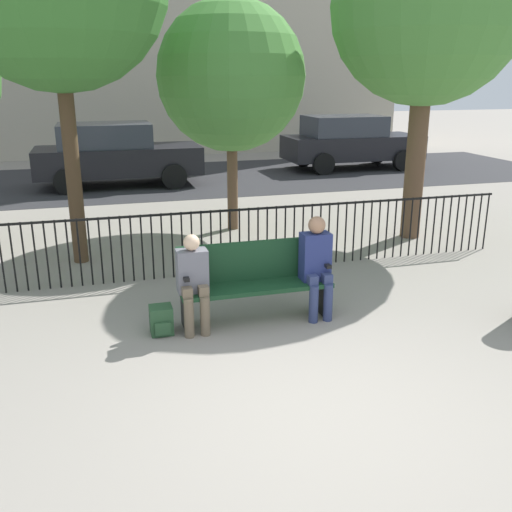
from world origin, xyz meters
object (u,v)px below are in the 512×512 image
at_px(seated_person_1, 317,262).
at_px(tree_2, 428,7).
at_px(tree_0, 231,76).
at_px(parked_car_1, 115,154).
at_px(park_bench, 254,279).
at_px(seated_person_0, 193,278).
at_px(backpack, 161,320).
at_px(parked_car_0, 350,141).

xyz_separation_m(seated_person_1, tree_2, (2.95, 2.87, 3.14)).
distance_m(tree_0, parked_car_1, 5.80).
distance_m(seated_person_1, tree_2, 5.18).
distance_m(park_bench, seated_person_1, 0.76).
bearing_deg(tree_2, seated_person_0, -146.97).
distance_m(backpack, parked_car_1, 9.45).
xyz_separation_m(park_bench, parked_car_1, (-1.14, 9.29, 0.35)).
relative_size(park_bench, seated_person_1, 1.46).
height_order(seated_person_0, parked_car_1, parked_car_1).
relative_size(seated_person_0, tree_2, 0.21).
distance_m(backpack, tree_0, 5.34).
relative_size(seated_person_1, parked_car_0, 0.29).
bearing_deg(parked_car_0, tree_0, -130.30).
bearing_deg(seated_person_0, tree_2, 33.03).
relative_size(park_bench, parked_car_1, 0.42).
distance_m(tree_0, tree_2, 3.42).
relative_size(tree_2, parked_car_0, 1.29).
bearing_deg(backpack, park_bench, 6.63).
relative_size(park_bench, seated_person_0, 1.59).
height_order(tree_0, tree_2, tree_2).
distance_m(parked_car_0, parked_car_1, 7.19).
xyz_separation_m(backpack, parked_car_0, (7.09, 10.44, 0.68)).
bearing_deg(park_bench, backpack, -173.37).
relative_size(seated_person_0, backpack, 3.47).
xyz_separation_m(parked_car_0, parked_car_1, (-7.12, -1.02, 0.00)).
height_order(backpack, parked_car_1, parked_car_1).
bearing_deg(backpack, seated_person_0, -0.79).
relative_size(seated_person_1, tree_0, 0.30).
bearing_deg(park_bench, seated_person_1, -10.04).
distance_m(backpack, tree_2, 6.68).
bearing_deg(tree_0, tree_2, -25.76).
bearing_deg(parked_car_1, backpack, -89.83).
bearing_deg(tree_2, tree_0, 154.24).
distance_m(seated_person_1, parked_car_0, 11.69).
bearing_deg(backpack, parked_car_1, 90.17).
distance_m(seated_person_0, seated_person_1, 1.46).
xyz_separation_m(tree_2, parked_car_0, (2.30, 7.58, -2.98)).
height_order(tree_0, parked_car_0, tree_0).
height_order(seated_person_1, tree_2, tree_2).
relative_size(seated_person_1, tree_2, 0.22).
height_order(backpack, tree_2, tree_2).
bearing_deg(tree_0, backpack, -113.52).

